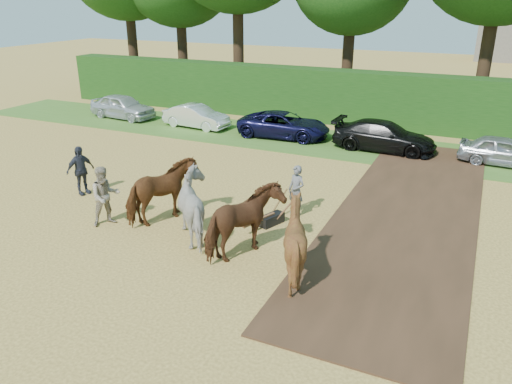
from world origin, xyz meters
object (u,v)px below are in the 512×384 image
object	(u,v)px
spectator_far	(80,170)
plough_team	(224,214)
spectator_near	(105,196)
parked_cars	(369,134)

from	to	relation	value
spectator_far	plough_team	xyz separation A→B (m)	(6.76, -1.45, 0.10)
spectator_near	parked_cars	xyz separation A→B (m)	(5.68, 12.20, -0.31)
plough_team	parked_cars	bearing A→B (deg)	82.65
spectator_near	parked_cars	world-z (taller)	spectator_near
spectator_far	parked_cars	bearing A→B (deg)	-20.21
spectator_near	plough_team	xyz separation A→B (m)	(4.14, 0.26, 0.04)
spectator_near	parked_cars	bearing A→B (deg)	10.58
spectator_far	plough_team	size ratio (longest dim) A/B	0.26
spectator_near	plough_team	bearing A→B (deg)	-50.87
spectator_near	plough_team	size ratio (longest dim) A/B	0.27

